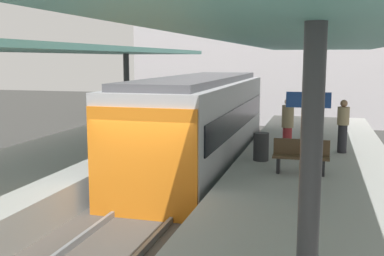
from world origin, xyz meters
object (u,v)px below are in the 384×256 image
(commuter_train, at_px, (199,124))
(litter_bin, at_px, (261,147))
(passenger_mid_platform, at_px, (288,125))
(platform_sign, at_px, (308,121))
(passenger_near_bench, at_px, (343,125))
(platform_bench, at_px, (301,155))

(commuter_train, xyz_separation_m, litter_bin, (2.29, -1.79, -0.33))
(litter_bin, bearing_deg, passenger_mid_platform, 62.54)
(passenger_mid_platform, bearing_deg, commuter_train, 169.25)
(platform_sign, bearing_deg, passenger_near_bench, 79.63)
(platform_sign, height_order, passenger_near_bench, platform_sign)
(passenger_mid_platform, bearing_deg, platform_bench, -78.21)
(commuter_train, distance_m, platform_bench, 4.61)
(platform_sign, xyz_separation_m, passenger_mid_platform, (-0.70, 4.54, -0.74))
(platform_bench, distance_m, passenger_mid_platform, 2.57)
(platform_bench, relative_size, passenger_mid_platform, 0.82)
(litter_bin, xyz_separation_m, passenger_near_bench, (2.28, 1.79, 0.45))
(commuter_train, xyz_separation_m, passenger_near_bench, (4.57, -0.01, 0.12))
(commuter_train, distance_m, passenger_near_bench, 4.57)
(platform_bench, xyz_separation_m, passenger_mid_platform, (-0.52, 2.49, 0.42))
(passenger_near_bench, bearing_deg, platform_bench, -110.20)
(passenger_mid_platform, bearing_deg, platform_sign, -81.20)
(platform_bench, bearing_deg, platform_sign, -84.88)
(platform_sign, bearing_deg, platform_bench, 95.12)
(platform_sign, relative_size, litter_bin, 2.76)
(litter_bin, distance_m, passenger_mid_platform, 1.47)
(platform_bench, distance_m, platform_sign, 2.37)
(platform_bench, relative_size, litter_bin, 1.75)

